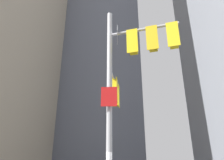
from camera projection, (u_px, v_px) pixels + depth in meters
The scene contains 2 objects.
building_mid_block at pixel (98, 82), 37.38m from camera, with size 13.43×13.43×31.59m, color slate.
signal_pole_assembly at pixel (126, 78), 9.18m from camera, with size 3.27×3.22×8.77m.
Camera 1 is at (0.26, -8.31, 1.97)m, focal length 34.51 mm.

